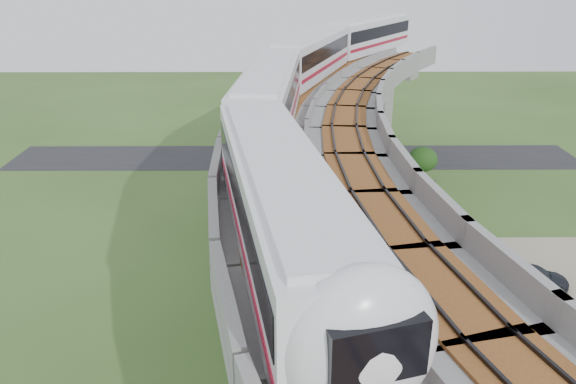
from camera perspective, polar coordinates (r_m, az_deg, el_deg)
name	(u,v)px	position (r m, az deg, el deg)	size (l,w,h in m)	color
ground	(305,326)	(33.33, 1.72, -13.44)	(160.00, 160.00, 0.00)	#375321
dirt_lot	(562,347)	(35.14, 26.07, -13.92)	(18.00, 26.00, 0.04)	gray
asphalt_road	(295,157)	(60.24, 0.72, 3.55)	(60.00, 8.00, 0.03)	#232326
viaduct	(381,180)	(29.37, 9.44, 1.23)	(19.58, 73.98, 11.40)	#99968E
metro_train	(322,75)	(39.02, 3.48, 11.75)	(17.15, 60.18, 3.64)	silver
fence	(475,314)	(34.64, 18.43, -11.70)	(3.87, 38.73, 1.50)	#2D382D
tree_0	(423,159)	(53.96, 13.52, 3.24)	(2.75, 2.75, 3.52)	#382314
tree_1	(396,198)	(45.98, 10.94, -0.60)	(2.78, 2.78, 3.03)	#382314
tree_2	(415,229)	(39.77, 12.79, -3.65)	(2.99, 2.99, 3.68)	#382314
tree_3	(436,319)	(30.83, 14.78, -12.34)	(2.89, 2.89, 3.56)	#382314
car_dark	(534,276)	(40.03, 23.72, -7.78)	(1.72, 4.24, 1.23)	black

